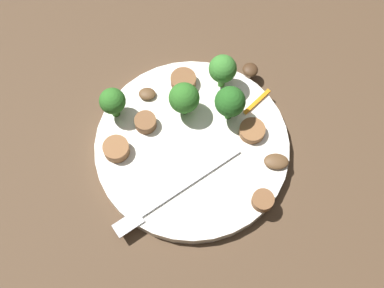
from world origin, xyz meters
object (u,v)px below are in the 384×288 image
Objects in this scene: sausage_slice_2 at (116,149)px; mushroom_2 at (250,70)px; broccoli_floret_2 at (223,69)px; mushroom_1 at (147,94)px; sausage_slice_4 at (263,200)px; broccoli_floret_3 at (230,102)px; pepper_strip_1 at (257,102)px; sausage_slice_1 at (253,134)px; mushroom_0 at (276,161)px; plate at (192,147)px; sausage_slice_3 at (183,80)px; broccoli_floret_1 at (113,102)px; sausage_slice_0 at (146,122)px; fork at (170,196)px; broccoli_floret_0 at (184,98)px.

sausage_slice_2 is 0.21m from mushroom_2.
broccoli_floret_2 is 2.54× the size of mushroom_1.
sausage_slice_2 reaches higher than sausage_slice_4.
sausage_slice_4 is (-0.01, 0.12, -0.03)m from broccoli_floret_3.
mushroom_2 is 0.45× the size of pepper_strip_1.
mushroom_0 is at bearing 114.86° from sausage_slice_1.
sausage_slice_2 is 0.19m from sausage_slice_4.
sausage_slice_2 is (0.15, 0.02, -0.03)m from broccoli_floret_3.
sausage_slice_3 is at bearing -94.33° from plate.
broccoli_floret_1 is 0.19m from pepper_strip_1.
mushroom_0 is at bearing 123.68° from sausage_slice_3.
sausage_slice_1 is at bearing 161.88° from sausage_slice_0.
plate is at bearing 118.43° from mushroom_1.
broccoli_floret_2 is at bearing -147.75° from fork.
broccoli_floret_1 reaches higher than sausage_slice_0.
broccoli_floret_0 is 0.90× the size of broccoli_floret_3.
mushroom_1 is (0.10, -0.00, -0.03)m from broccoli_floret_2.
sausage_slice_1 reaches higher than mushroom_0.
sausage_slice_1 is 0.97× the size of sausage_slice_3.
broccoli_floret_0 is 1.64× the size of sausage_slice_2.
mushroom_0 is at bearing 89.55° from mushroom_2.
mushroom_2 is (-0.14, -0.01, 0.00)m from mushroom_1.
pepper_strip_1 is at bearing -156.61° from plate.
pepper_strip_1 is (-0.04, 0.04, -0.04)m from broccoli_floret_2.
broccoli_floret_2 reaches higher than fork.
broccoli_floret_0 is at bearing -64.16° from sausage_slice_4.
mushroom_0 reaches higher than plate.
broccoli_floret_1 is at bearing -92.55° from fork.
mushroom_0 is 0.65× the size of pepper_strip_1.
sausage_slice_4 is at bearing 141.72° from fork.
mushroom_1 is (-0.05, -0.07, -0.00)m from sausage_slice_2.
mushroom_0 is (-0.04, 0.07, -0.03)m from broccoli_floret_3.
mushroom_1 is (0.05, 0.01, -0.00)m from sausage_slice_3.
broccoli_floret_1 is (0.05, -0.12, 0.03)m from fork.
broccoli_floret_1 is 0.14m from broccoli_floret_2.
fork is 0.17m from broccoli_floret_2.
sausage_slice_2 is (0.09, -0.01, 0.02)m from plate.
broccoli_floret_0 is 1.12× the size of pepper_strip_1.
sausage_slice_4 is at bearing 83.11° from sausage_slice_1.
broccoli_floret_2 is 0.09m from sausage_slice_1.
sausage_slice_1 is at bearing 105.25° from broccoli_floret_2.
sausage_slice_0 is 0.04m from mushroom_1.
sausage_slice_0 reaches higher than fork.
broccoli_floret_2 reaches higher than mushroom_0.
broccoli_floret_3 is at bearing -172.44° from sausage_slice_2.
sausage_slice_0 is at bearing 40.79° from sausage_slice_3.
sausage_slice_3 is at bearing -0.56° from mushroom_2.
mushroom_2 is (-0.14, -0.15, 0.00)m from fork.
fork is 0.20m from mushroom_2.
fork is 0.13m from sausage_slice_1.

